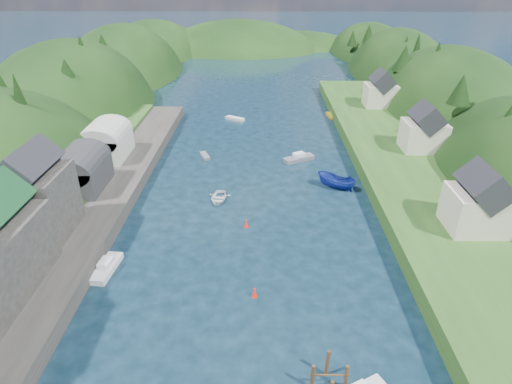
{
  "coord_description": "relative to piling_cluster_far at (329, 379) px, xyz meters",
  "views": [
    {
      "loc": [
        0.81,
        -23.33,
        30.91
      ],
      "look_at": [
        0.0,
        28.0,
        4.0
      ],
      "focal_mm": 30.0,
      "sensor_mm": 36.0,
      "label": 1
    }
  ],
  "objects": [
    {
      "name": "ground",
      "position": [
        -6.43,
        49.41,
        -1.09
      ],
      "size": [
        600.0,
        600.0,
        0.0
      ],
      "primitive_type": "plane",
      "color": "black",
      "rests_on": "ground"
    },
    {
      "name": "hillside_left",
      "position": [
        -51.43,
        74.41,
        -9.12
      ],
      "size": [
        44.0,
        245.56,
        52.0
      ],
      "color": "black",
      "rests_on": "ground"
    },
    {
      "name": "hillside_right",
      "position": [
        38.57,
        74.41,
        -8.5
      ],
      "size": [
        36.0,
        245.56,
        48.0
      ],
      "color": "black",
      "rests_on": "ground"
    },
    {
      "name": "far_hills",
      "position": [
        -5.22,
        173.41,
        -11.89
      ],
      "size": [
        103.0,
        68.0,
        44.0
      ],
      "color": "black",
      "rests_on": "ground"
    },
    {
      "name": "hill_trees",
      "position": [
        -7.08,
        64.35,
        9.99
      ],
      "size": [
        89.96,
        151.25,
        12.81
      ],
      "color": "black",
      "rests_on": "ground"
    },
    {
      "name": "quay_left",
      "position": [
        -30.43,
        19.41,
        -0.09
      ],
      "size": [
        12.0,
        110.0,
        2.0
      ],
      "primitive_type": "cube",
      "color": "#2D2B28",
      "rests_on": "ground"
    },
    {
      "name": "terrace_left_grass",
      "position": [
        -37.43,
        19.41,
        0.16
      ],
      "size": [
        12.0,
        110.0,
        2.5
      ],
      "primitive_type": "cube",
      "color": "#234719",
      "rests_on": "ground"
    },
    {
      "name": "boat_sheds",
      "position": [
        -32.43,
        38.41,
        4.18
      ],
      "size": [
        7.0,
        21.0,
        7.5
      ],
      "color": "#2D2D30",
      "rests_on": "quay_left"
    },
    {
      "name": "terrace_right",
      "position": [
        18.57,
        39.41,
        0.11
      ],
      "size": [
        16.0,
        120.0,
        2.4
      ],
      "primitive_type": "cube",
      "color": "#234719",
      "rests_on": "ground"
    },
    {
      "name": "right_bank_cottages",
      "position": [
        21.57,
        47.74,
        4.75
      ],
      "size": [
        9.0,
        59.24,
        8.41
      ],
      "color": "beige",
      "rests_on": "terrace_right"
    },
    {
      "name": "piling_cluster_far",
      "position": [
        0.0,
        0.0,
        0.0
      ],
      "size": [
        3.3,
        3.07,
        3.31
      ],
      "color": "#382314",
      "rests_on": "ground"
    },
    {
      "name": "channel_buoy_near",
      "position": [
        -6.34,
        11.15,
        -0.61
      ],
      "size": [
        0.7,
        0.7,
        1.1
      ],
      "color": "red",
      "rests_on": "ground"
    },
    {
      "name": "channel_buoy_far",
      "position": [
        -7.71,
        24.92,
        -0.61
      ],
      "size": [
        0.7,
        0.7,
        1.1
      ],
      "color": "red",
      "rests_on": "ground"
    },
    {
      "name": "moored_boats",
      "position": [
        -5.24,
        20.32,
        -0.4
      ],
      "size": [
        36.3,
        93.66,
        2.44
      ],
      "color": "silver",
      "rests_on": "ground"
    }
  ]
}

